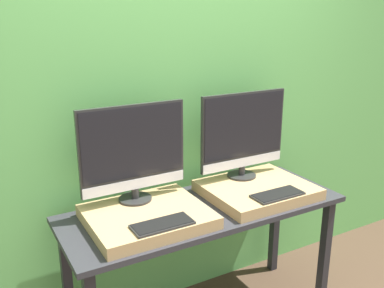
# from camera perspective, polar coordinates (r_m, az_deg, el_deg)

# --- Properties ---
(wall_back) EXTENTS (8.00, 0.04, 2.60)m
(wall_back) POSITION_cam_1_polar(r_m,az_deg,el_deg) (2.52, -2.55, 5.97)
(wall_back) COLOR #66B75B
(wall_back) RESTS_ON ground_plane
(workbench) EXTENTS (1.57, 0.59, 0.76)m
(workbench) POSITION_cam_1_polar(r_m,az_deg,el_deg) (2.43, 1.63, -10.32)
(workbench) COLOR #2D2D33
(workbench) RESTS_ON ground_plane
(wooden_riser_left) EXTENTS (0.59, 0.51, 0.06)m
(wooden_riser_left) POSITION_cam_1_polar(r_m,az_deg,el_deg) (2.21, -5.99, -9.60)
(wooden_riser_left) COLOR tan
(wooden_riser_left) RESTS_ON workbench
(monitor_left) EXTENTS (0.57, 0.18, 0.52)m
(monitor_left) POSITION_cam_1_polar(r_m,az_deg,el_deg) (2.23, -7.82, -0.92)
(monitor_left) COLOR #282828
(monitor_left) RESTS_ON wooden_riser_left
(keyboard_left) EXTENTS (0.29, 0.13, 0.01)m
(keyboard_left) POSITION_cam_1_polar(r_m,az_deg,el_deg) (2.05, -3.96, -10.63)
(keyboard_left) COLOR #2D2D2D
(keyboard_left) RESTS_ON wooden_riser_left
(wooden_riser_right) EXTENTS (0.59, 0.51, 0.06)m
(wooden_riser_right) POSITION_cam_1_polar(r_m,az_deg,el_deg) (2.54, 8.66, -6.04)
(wooden_riser_right) COLOR tan
(wooden_riser_right) RESTS_ON workbench
(monitor_right) EXTENTS (0.57, 0.18, 0.52)m
(monitor_right) POSITION_cam_1_polar(r_m,az_deg,el_deg) (2.55, 6.86, 1.47)
(monitor_right) COLOR #282828
(monitor_right) RESTS_ON wooden_riser_right
(keyboard_right) EXTENTS (0.29, 0.13, 0.01)m
(keyboard_right) POSITION_cam_1_polar(r_m,az_deg,el_deg) (2.40, 11.34, -6.61)
(keyboard_right) COLOR #2D2D2D
(keyboard_right) RESTS_ON wooden_riser_right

